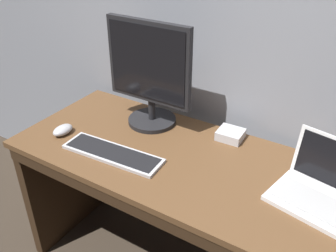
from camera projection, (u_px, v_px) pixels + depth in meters
name	position (u px, v px, depth m)	size (l,w,h in m)	color
desk	(193.00, 205.00, 1.71)	(1.71, 0.67, 0.78)	brown
laptop_white	(320.00, 189.00, 1.38)	(0.35, 0.31, 0.22)	white
external_monitor	(149.00, 74.00, 1.75)	(0.44, 0.24, 0.53)	black
wired_keyboard	(113.00, 153.00, 1.64)	(0.48, 0.16, 0.02)	#BCBCC1
computer_mouse	(63.00, 130.00, 1.79)	(0.07, 0.11, 0.04)	#B7B7BC
external_drive_box	(231.00, 135.00, 1.75)	(0.12, 0.11, 0.04)	silver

